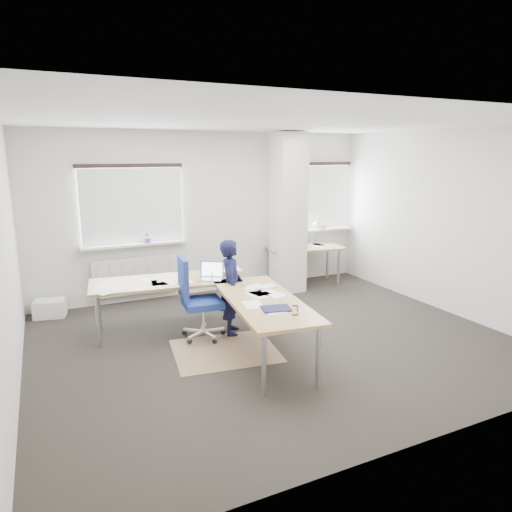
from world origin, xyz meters
name	(u,v)px	position (x,y,z in m)	size (l,w,h in m)	color
ground	(273,340)	(0.00, 0.00, 0.00)	(6.00, 6.00, 0.00)	black
room_shell	(271,205)	(0.18, 0.45, 1.75)	(6.04, 5.04, 2.82)	silver
floor_mat	(225,351)	(-0.70, -0.04, 0.00)	(1.27, 1.07, 0.01)	#8B6E4B
white_crate	(50,308)	(-2.65, 2.25, 0.13)	(0.44, 0.31, 0.26)	white
desk_main	(214,291)	(-0.71, 0.29, 0.69)	(2.41, 2.88, 0.96)	olive
desk_side	(304,249)	(1.76, 2.15, 0.69)	(1.50, 0.93, 1.22)	olive
task_chair	(200,316)	(-0.85, 0.49, 0.31)	(0.61, 0.60, 1.12)	navy
person	(231,287)	(-0.39, 0.49, 0.65)	(0.48, 0.31, 1.31)	black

